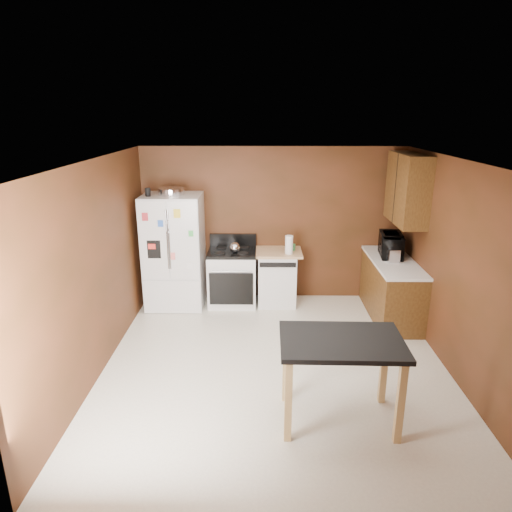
{
  "coord_description": "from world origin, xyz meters",
  "views": [
    {
      "loc": [
        -0.18,
        -5.0,
        3.01
      ],
      "look_at": [
        -0.25,
        0.85,
        1.15
      ],
      "focal_mm": 32.0,
      "sensor_mm": 36.0,
      "label": 1
    }
  ],
  "objects_px": {
    "microwave": "(391,246)",
    "dishwasher": "(277,277)",
    "kettle": "(235,248)",
    "paper_towel": "(289,245)",
    "pen_cup": "(148,192)",
    "island": "(341,353)",
    "roasting_pan": "(171,191)",
    "toaster": "(391,254)",
    "refrigerator": "(174,252)",
    "green_canister": "(293,247)",
    "gas_range": "(232,276)"
  },
  "relations": [
    {
      "from": "green_canister",
      "to": "microwave",
      "type": "relative_size",
      "value": 0.17
    },
    {
      "from": "kettle",
      "to": "paper_towel",
      "type": "relative_size",
      "value": 0.58
    },
    {
      "from": "toaster",
      "to": "refrigerator",
      "type": "height_order",
      "value": "refrigerator"
    },
    {
      "from": "pen_cup",
      "to": "island",
      "type": "xyz_separation_m",
      "value": [
        2.48,
        -2.8,
        -1.1
      ]
    },
    {
      "from": "pen_cup",
      "to": "gas_range",
      "type": "xyz_separation_m",
      "value": [
        1.23,
        0.17,
        -1.4
      ]
    },
    {
      "from": "pen_cup",
      "to": "toaster",
      "type": "relative_size",
      "value": 0.46
    },
    {
      "from": "kettle",
      "to": "dishwasher",
      "type": "xyz_separation_m",
      "value": [
        0.67,
        0.13,
        -0.53
      ]
    },
    {
      "from": "toaster",
      "to": "island",
      "type": "height_order",
      "value": "toaster"
    },
    {
      "from": "dishwasher",
      "to": "kettle",
      "type": "bearing_deg",
      "value": -168.71
    },
    {
      "from": "island",
      "to": "kettle",
      "type": "bearing_deg",
      "value": 112.73
    },
    {
      "from": "roasting_pan",
      "to": "dishwasher",
      "type": "bearing_deg",
      "value": 1.53
    },
    {
      "from": "roasting_pan",
      "to": "pen_cup",
      "type": "distance_m",
      "value": 0.36
    },
    {
      "from": "toaster",
      "to": "gas_range",
      "type": "bearing_deg",
      "value": 161.41
    },
    {
      "from": "dishwasher",
      "to": "island",
      "type": "relative_size",
      "value": 0.74
    },
    {
      "from": "island",
      "to": "toaster",
      "type": "bearing_deg",
      "value": 65.32
    },
    {
      "from": "kettle",
      "to": "green_canister",
      "type": "distance_m",
      "value": 0.94
    },
    {
      "from": "paper_towel",
      "to": "microwave",
      "type": "distance_m",
      "value": 1.55
    },
    {
      "from": "green_canister",
      "to": "gas_range",
      "type": "xyz_separation_m",
      "value": [
        -0.97,
        -0.07,
        -0.48
      ]
    },
    {
      "from": "paper_towel",
      "to": "green_canister",
      "type": "xyz_separation_m",
      "value": [
        0.07,
        0.19,
        -0.09
      ]
    },
    {
      "from": "microwave",
      "to": "gas_range",
      "type": "distance_m",
      "value": 2.53
    },
    {
      "from": "refrigerator",
      "to": "gas_range",
      "type": "distance_m",
      "value": 1.01
    },
    {
      "from": "green_canister",
      "to": "toaster",
      "type": "height_order",
      "value": "toaster"
    },
    {
      "from": "pen_cup",
      "to": "green_canister",
      "type": "distance_m",
      "value": 2.4
    },
    {
      "from": "roasting_pan",
      "to": "refrigerator",
      "type": "height_order",
      "value": "roasting_pan"
    },
    {
      "from": "kettle",
      "to": "microwave",
      "type": "xyz_separation_m",
      "value": [
        2.39,
        -0.13,
        0.07
      ]
    },
    {
      "from": "paper_towel",
      "to": "microwave",
      "type": "bearing_deg",
      "value": -4.74
    },
    {
      "from": "green_canister",
      "to": "island",
      "type": "height_order",
      "value": "green_canister"
    },
    {
      "from": "kettle",
      "to": "paper_towel",
      "type": "height_order",
      "value": "paper_towel"
    },
    {
      "from": "kettle",
      "to": "toaster",
      "type": "xyz_separation_m",
      "value": [
        2.34,
        -0.37,
        0.01
      ]
    },
    {
      "from": "dishwasher",
      "to": "island",
      "type": "distance_m",
      "value": 3.05
    },
    {
      "from": "island",
      "to": "microwave",
      "type": "bearing_deg",
      "value": 66.29
    },
    {
      "from": "paper_towel",
      "to": "gas_range",
      "type": "bearing_deg",
      "value": 172.93
    },
    {
      "from": "kettle",
      "to": "microwave",
      "type": "relative_size",
      "value": 0.29
    },
    {
      "from": "paper_towel",
      "to": "dishwasher",
      "type": "height_order",
      "value": "paper_towel"
    },
    {
      "from": "paper_towel",
      "to": "green_canister",
      "type": "relative_size",
      "value": 2.93
    },
    {
      "from": "microwave",
      "to": "dishwasher",
      "type": "bearing_deg",
      "value": 87.97
    },
    {
      "from": "microwave",
      "to": "island",
      "type": "xyz_separation_m",
      "value": [
        -1.2,
        -2.73,
        -0.29
      ]
    },
    {
      "from": "roasting_pan",
      "to": "microwave",
      "type": "height_order",
      "value": "roasting_pan"
    },
    {
      "from": "roasting_pan",
      "to": "pen_cup",
      "type": "height_order",
      "value": "pen_cup"
    },
    {
      "from": "refrigerator",
      "to": "gas_range",
      "type": "height_order",
      "value": "refrigerator"
    },
    {
      "from": "toaster",
      "to": "island",
      "type": "xyz_separation_m",
      "value": [
        -1.14,
        -2.49,
        -0.23
      ]
    },
    {
      "from": "pen_cup",
      "to": "dishwasher",
      "type": "bearing_deg",
      "value": 5.69
    },
    {
      "from": "refrigerator",
      "to": "toaster",
      "type": "bearing_deg",
      "value": -7.23
    },
    {
      "from": "microwave",
      "to": "island",
      "type": "distance_m",
      "value": 2.99
    },
    {
      "from": "paper_towel",
      "to": "microwave",
      "type": "height_order",
      "value": "microwave"
    },
    {
      "from": "microwave",
      "to": "dishwasher",
      "type": "xyz_separation_m",
      "value": [
        -1.73,
        0.26,
        -0.61
      ]
    },
    {
      "from": "paper_towel",
      "to": "toaster",
      "type": "distance_m",
      "value": 1.54
    },
    {
      "from": "roasting_pan",
      "to": "green_canister",
      "type": "relative_size",
      "value": 4.1
    },
    {
      "from": "dishwasher",
      "to": "island",
      "type": "height_order",
      "value": "island"
    },
    {
      "from": "gas_range",
      "to": "dishwasher",
      "type": "relative_size",
      "value": 1.24
    }
  ]
}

